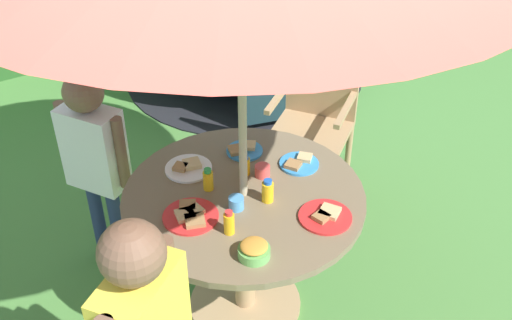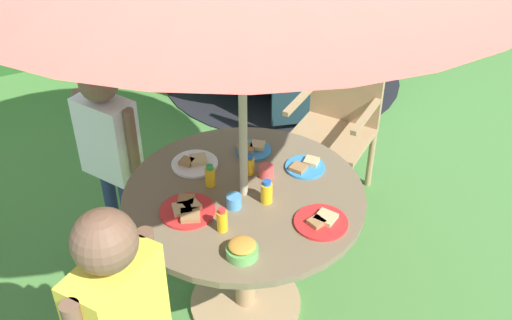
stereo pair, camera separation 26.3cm
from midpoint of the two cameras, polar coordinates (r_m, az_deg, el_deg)
name	(u,v)px [view 1 (the left image)]	position (r m, az deg, el deg)	size (l,w,h in m)	color
ground_plane	(245,306)	(3.28, -3.36, -13.55)	(10.00, 10.00, 0.02)	#477A38
garden_table	(244,225)	(2.88, -3.75, -6.16)	(1.10, 1.10, 0.74)	tan
wooden_chair	(316,109)	(3.76, 3.63, 4.69)	(0.63, 0.63, 0.99)	tan
child_in_white_shirt	(94,149)	(3.19, -17.23, 0.95)	(0.30, 0.34, 1.16)	navy
snack_bowl	(254,250)	(2.44, -3.30, -8.51)	(0.13, 0.13, 0.07)	#66B259
plate_far_left	(244,150)	(3.02, -3.66, 0.88)	(0.18, 0.18, 0.03)	#338CD8
plate_near_left	(326,216)	(2.63, 3.67, -5.36)	(0.23, 0.23, 0.03)	red
plate_mid_right	(188,168)	(2.93, -8.90, -0.80)	(0.22, 0.22, 0.03)	white
plate_front_edge	(299,163)	(2.92, 1.48, -0.38)	(0.19, 0.19, 0.03)	#338CD8
plate_back_edge	(191,215)	(2.65, -8.97, -5.24)	(0.24, 0.24, 0.03)	red
juice_bottle_near_right	(208,180)	(2.77, -7.21, -1.94)	(0.05, 0.05, 0.11)	yellow
juice_bottle_far_right	(229,223)	(2.53, -5.52, -5.98)	(0.05, 0.05, 0.11)	yellow
juice_bottle_center_front	(268,191)	(2.68, -1.70, -3.03)	(0.05, 0.05, 0.11)	yellow
juice_bottle_center_back	(245,165)	(2.85, -3.68, -0.61)	(0.05, 0.05, 0.10)	yellow
cup_near	(236,203)	(2.66, -4.69, -4.13)	(0.07, 0.07, 0.06)	#4C99D8
cup_far	(262,171)	(2.84, -2.04, -1.11)	(0.07, 0.07, 0.06)	#E04C47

